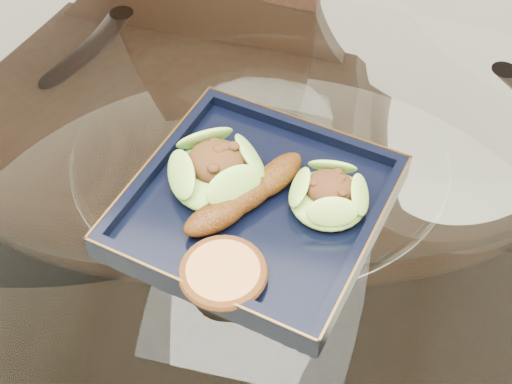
# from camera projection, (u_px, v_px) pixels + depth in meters

# --- Properties ---
(dining_table) EXTENTS (1.13, 1.13, 0.77)m
(dining_table) POSITION_uv_depth(u_px,v_px,m) (259.00, 259.00, 0.97)
(dining_table) COLOR white
(dining_table) RESTS_ON ground
(dining_chair) EXTENTS (0.41, 0.41, 0.87)m
(dining_chair) POSITION_uv_depth(u_px,v_px,m) (193.00, 154.00, 1.25)
(dining_chair) COLOR black
(dining_chair) RESTS_ON ground
(navy_plate) EXTENTS (0.32, 0.32, 0.02)m
(navy_plate) POSITION_uv_depth(u_px,v_px,m) (256.00, 209.00, 0.80)
(navy_plate) COLOR black
(navy_plate) RESTS_ON dining_table
(lettuce_wrap_left) EXTENTS (0.13, 0.13, 0.04)m
(lettuce_wrap_left) POSITION_uv_depth(u_px,v_px,m) (217.00, 173.00, 0.80)
(lettuce_wrap_left) COLOR #66AE32
(lettuce_wrap_left) RESTS_ON navy_plate
(lettuce_wrap_right) EXTENTS (0.11, 0.11, 0.03)m
(lettuce_wrap_right) POSITION_uv_depth(u_px,v_px,m) (329.00, 197.00, 0.78)
(lettuce_wrap_right) COLOR #70B033
(lettuce_wrap_right) RESTS_ON navy_plate
(roasted_plantain) EXTENTS (0.12, 0.15, 0.03)m
(roasted_plantain) POSITION_uv_depth(u_px,v_px,m) (248.00, 195.00, 0.78)
(roasted_plantain) COLOR #5E2E09
(roasted_plantain) RESTS_ON navy_plate
(crumb_patty) EXTENTS (0.08, 0.08, 0.02)m
(crumb_patty) POSITION_uv_depth(u_px,v_px,m) (223.00, 274.00, 0.73)
(crumb_patty) COLOR gold
(crumb_patty) RESTS_ON navy_plate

